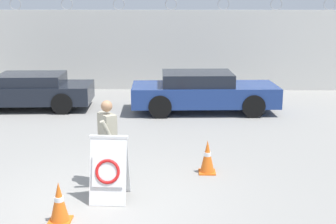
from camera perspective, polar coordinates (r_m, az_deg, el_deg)
The scene contains 8 objects.
ground_plane at distance 8.64m, azimuth -8.29°, elevation -10.60°, with size 90.00×90.00×0.00m, color gray.
perimeter_wall at distance 19.08m, azimuth -2.78°, elevation 7.57°, with size 36.00×0.30×3.64m.
barricade_sign at distance 8.44m, azimuth -7.17°, elevation -6.83°, with size 0.68×0.73×1.19m.
security_guard at distance 8.99m, azimuth -7.39°, elevation -3.31°, with size 0.43×0.66×1.68m.
traffic_cone_mid at distance 9.76m, azimuth 4.83°, elevation -5.46°, with size 0.35×0.35×0.71m.
traffic_cone_far at distance 7.85m, azimuth -13.13°, elevation -10.67°, with size 0.36×0.36×0.68m.
parked_car_front_coupe at distance 16.26m, azimuth -16.84°, elevation 2.51°, with size 4.47×2.14×1.17m.
parked_car_rear_sedan at distance 15.18m, azimuth 4.25°, elevation 2.51°, with size 4.73×2.14×1.29m.
Camera 1 is at (1.44, -7.78, 3.47)m, focal length 50.00 mm.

